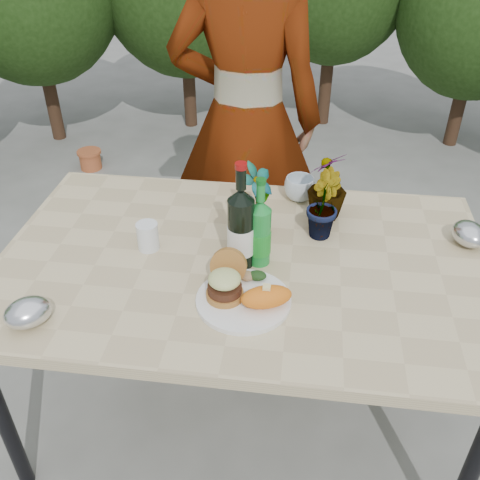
# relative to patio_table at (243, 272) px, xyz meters

# --- Properties ---
(ground) EXTENTS (80.00, 80.00, 0.00)m
(ground) POSITION_rel_patio_table_xyz_m (0.00, 0.00, -0.69)
(ground) COLOR slate
(ground) RESTS_ON ground
(patio_table) EXTENTS (1.60, 1.00, 0.75)m
(patio_table) POSITION_rel_patio_table_xyz_m (0.00, 0.00, 0.00)
(patio_table) COLOR #C8B485
(patio_table) RESTS_ON ground
(shrub_hedge) EXTENTS (7.03, 4.97, 2.13)m
(shrub_hedge) POSITION_rel_patio_table_xyz_m (0.16, 1.64, 0.47)
(shrub_hedge) COLOR #382316
(shrub_hedge) RESTS_ON ground
(dinner_plate) EXTENTS (0.28, 0.28, 0.01)m
(dinner_plate) POSITION_rel_patio_table_xyz_m (0.03, -0.21, 0.06)
(dinner_plate) COLOR white
(dinner_plate) RESTS_ON patio_table
(burger_stack) EXTENTS (0.11, 0.16, 0.11)m
(burger_stack) POSITION_rel_patio_table_xyz_m (-0.03, -0.19, 0.12)
(burger_stack) COLOR #B7722D
(burger_stack) RESTS_ON dinner_plate
(sweet_potato) EXTENTS (0.17, 0.12, 0.06)m
(sweet_potato) POSITION_rel_patio_table_xyz_m (0.10, -0.23, 0.10)
(sweet_potato) COLOR orange
(sweet_potato) RESTS_ON dinner_plate
(grilled_veg) EXTENTS (0.08, 0.05, 0.03)m
(grilled_veg) POSITION_rel_patio_table_xyz_m (0.05, -0.12, 0.09)
(grilled_veg) COLOR olive
(grilled_veg) RESTS_ON dinner_plate
(wine_bottle) EXTENTS (0.09, 0.09, 0.36)m
(wine_bottle) POSITION_rel_patio_table_xyz_m (-0.00, -0.02, 0.19)
(wine_bottle) COLOR black
(wine_bottle) RESTS_ON patio_table
(sparkling_water) EXTENTS (0.07, 0.07, 0.30)m
(sparkling_water) POSITION_rel_patio_table_xyz_m (0.05, -0.01, 0.17)
(sparkling_water) COLOR #188630
(sparkling_water) RESTS_ON patio_table
(plastic_cup) EXTENTS (0.07, 0.07, 0.09)m
(plastic_cup) POSITION_rel_patio_table_xyz_m (-0.32, 0.02, 0.10)
(plastic_cup) COLOR silver
(plastic_cup) RESTS_ON patio_table
(seedling_left) EXTENTS (0.15, 0.16, 0.26)m
(seedling_left) POSITION_rel_patio_table_xyz_m (0.02, 0.17, 0.19)
(seedling_left) COLOR #22551D
(seedling_left) RESTS_ON patio_table
(seedling_mid) EXTENTS (0.12, 0.14, 0.24)m
(seedling_mid) POSITION_rel_patio_table_xyz_m (0.24, 0.18, 0.18)
(seedling_mid) COLOR #24531C
(seedling_mid) RESTS_ON patio_table
(seedling_right) EXTENTS (0.20, 0.20, 0.25)m
(seedling_right) POSITION_rel_patio_table_xyz_m (0.26, 0.30, 0.18)
(seedling_right) COLOR #21521C
(seedling_right) RESTS_ON patio_table
(blue_bowl) EXTENTS (0.12, 0.12, 0.09)m
(blue_bowl) POSITION_rel_patio_table_xyz_m (0.16, 0.41, 0.10)
(blue_bowl) COLOR silver
(blue_bowl) RESTS_ON patio_table
(foil_packet_left) EXTENTS (0.17, 0.17, 0.08)m
(foil_packet_left) POSITION_rel_patio_table_xyz_m (-0.55, -0.37, 0.10)
(foil_packet_left) COLOR silver
(foil_packet_left) RESTS_ON patio_table
(foil_packet_right) EXTENTS (0.14, 0.16, 0.08)m
(foil_packet_right) POSITION_rel_patio_table_xyz_m (0.74, 0.19, 0.10)
(foil_packet_right) COLOR silver
(foil_packet_right) RESTS_ON patio_table
(person) EXTENTS (0.66, 0.44, 1.81)m
(person) POSITION_rel_patio_table_xyz_m (-0.09, 0.77, 0.21)
(person) COLOR #9D5F4E
(person) RESTS_ON ground
(terracotta_pot) EXTENTS (0.17, 0.17, 0.14)m
(terracotta_pot) POSITION_rel_patio_table_xyz_m (-1.35, 1.92, -0.62)
(terracotta_pot) COLOR #B2552E
(terracotta_pot) RESTS_ON ground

